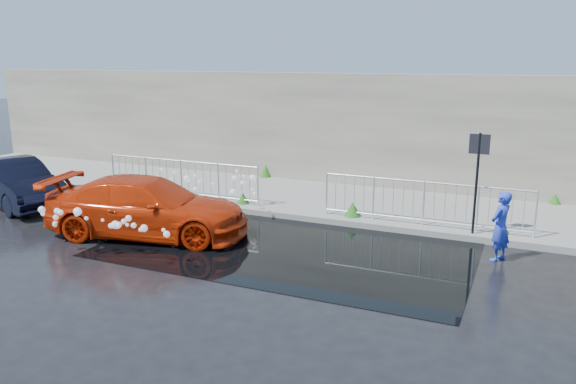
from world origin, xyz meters
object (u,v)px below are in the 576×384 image
object	(u,v)px
sign_post	(478,167)
dark_car	(15,183)
red_car	(148,207)
person	(500,226)

from	to	relation	value
sign_post	dark_car	bearing A→B (deg)	-170.66
sign_post	red_car	world-z (taller)	sign_post
dark_car	person	world-z (taller)	person
sign_post	dark_car	distance (m)	12.49
sign_post	person	xyz separation A→B (m)	(0.64, -1.17, -0.98)
sign_post	dark_car	xyz separation A→B (m)	(-12.28, -2.02, -1.06)
red_car	dark_car	xyz separation A→B (m)	(-5.18, 0.73, -0.03)
dark_car	person	bearing A→B (deg)	-66.91
sign_post	person	bearing A→B (deg)	-61.42
red_car	sign_post	bearing A→B (deg)	-81.63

